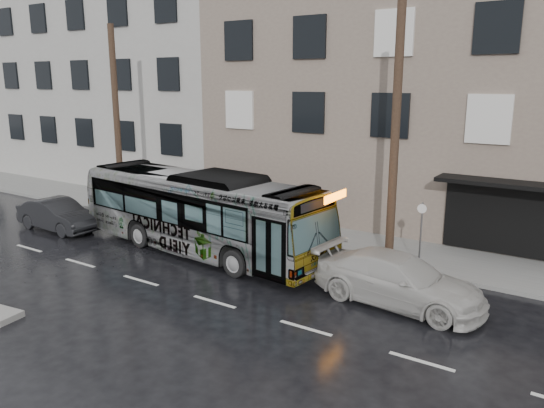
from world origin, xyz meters
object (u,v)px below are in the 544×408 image
at_px(utility_pole_rear, 117,122).
at_px(sign_post, 421,237).
at_px(bus, 199,212).
at_px(white_sedan, 399,280).
at_px(dark_sedan, 58,215).
at_px(utility_pole_front, 395,139).

distance_m(utility_pole_rear, sign_post, 15.46).
xyz_separation_m(bus, white_sedan, (8.33, -0.58, -0.84)).
relative_size(utility_pole_rear, dark_sedan, 2.11).
bearing_deg(utility_pole_front, bus, -161.92).
xyz_separation_m(utility_pole_front, white_sedan, (1.40, -2.84, -3.90)).
bearing_deg(sign_post, bus, -164.27).
relative_size(white_sedan, dark_sedan, 1.22).
xyz_separation_m(utility_pole_front, utility_pole_rear, (-14.00, 0.00, 0.00)).
distance_m(utility_pole_front, sign_post, 3.48).
distance_m(utility_pole_front, dark_sedan, 15.19).
relative_size(utility_pole_front, utility_pole_rear, 1.00).
relative_size(utility_pole_rear, bus, 0.79).
bearing_deg(bus, sign_post, -68.21).
bearing_deg(utility_pole_front, dark_sedan, -166.32).
bearing_deg(utility_pole_rear, sign_post, 0.00).
relative_size(sign_post, dark_sedan, 0.56).
xyz_separation_m(utility_pole_front, bus, (-6.93, -2.26, -3.05)).
bearing_deg(white_sedan, utility_pole_front, 30.77).
height_order(utility_pole_rear, sign_post, utility_pole_rear).
height_order(bus, dark_sedan, bus).
relative_size(sign_post, bus, 0.21).
distance_m(utility_pole_front, bus, 7.90).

